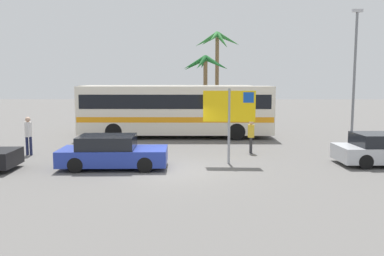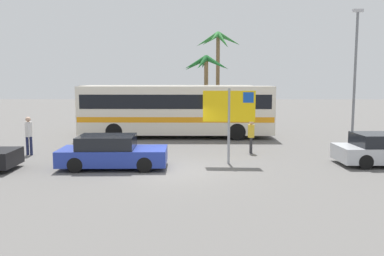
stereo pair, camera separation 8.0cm
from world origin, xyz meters
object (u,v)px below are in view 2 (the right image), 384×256
object	(u,v)px
bus_front_coach	(176,109)
pedestrian_near_sign	(29,132)
bus_rear_coach	(168,105)
ferry_sign	(230,109)
pedestrian_crossing_lot	(251,134)
car_blue	(112,152)

from	to	relation	value
bus_front_coach	pedestrian_near_sign	size ratio (longest dim) A/B	6.44
bus_rear_coach	pedestrian_near_sign	bearing A→B (deg)	-121.04
bus_rear_coach	ferry_sign	distance (m)	12.11
bus_front_coach	ferry_sign	size ratio (longest dim) A/B	3.67
bus_rear_coach	pedestrian_crossing_lot	bearing A→B (deg)	-62.61
pedestrian_crossing_lot	pedestrian_near_sign	world-z (taller)	pedestrian_near_sign
car_blue	bus_front_coach	bearing A→B (deg)	74.46
pedestrian_near_sign	car_blue	bearing A→B (deg)	-118.84
bus_rear_coach	car_blue	xyz separation A→B (m)	(-1.35, -12.50, -1.15)
bus_rear_coach	ferry_sign	bearing A→B (deg)	-73.22
ferry_sign	bus_front_coach	bearing A→B (deg)	110.66
car_blue	pedestrian_near_sign	distance (m)	5.31
bus_front_coach	car_blue	bearing A→B (deg)	-103.64
ferry_sign	pedestrian_crossing_lot	size ratio (longest dim) A/B	2.00
car_blue	ferry_sign	bearing A→B (deg)	8.85
bus_rear_coach	car_blue	size ratio (longest dim) A/B	2.70
bus_front_coach	bus_rear_coach	distance (m)	3.68
bus_front_coach	pedestrian_crossing_lot	xyz separation A→B (m)	(3.91, -5.51, -0.85)
bus_rear_coach	pedestrian_crossing_lot	distance (m)	10.29
bus_rear_coach	pedestrian_crossing_lot	size ratio (longest dim) A/B	7.34
car_blue	pedestrian_near_sign	bearing A→B (deg)	146.68
bus_front_coach	ferry_sign	bearing A→B (deg)	-71.45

